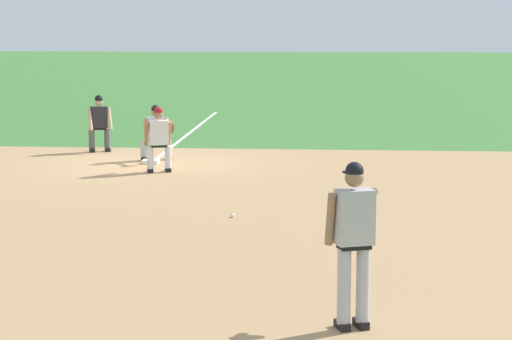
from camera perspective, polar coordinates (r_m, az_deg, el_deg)
ground_plane at (r=23.61m, az=-6.04°, el=0.37°), size 160.00×160.00×0.00m
infield_dirt_patch at (r=17.24m, az=-2.36°, el=-2.65°), size 18.00×18.00×0.01m
foul_line_stripe at (r=29.99m, az=-3.76°, el=2.17°), size 13.05×0.10×0.00m
first_base_bag at (r=23.60m, az=-6.04°, el=0.47°), size 0.38×0.38×0.09m
baseball at (r=17.12m, az=-1.36°, el=-2.62°), size 0.07×0.07×0.07m
pitcher at (r=10.90m, az=5.63°, el=-3.69°), size 0.81×0.60×1.86m
first_baseman at (r=24.04m, az=-5.68°, el=2.28°), size 0.85×0.94×1.34m
baserunner at (r=22.16m, az=-5.58°, el=1.90°), size 0.56×0.66×1.46m
umpire at (r=25.79m, az=-8.95°, el=2.78°), size 0.59×0.67×1.46m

